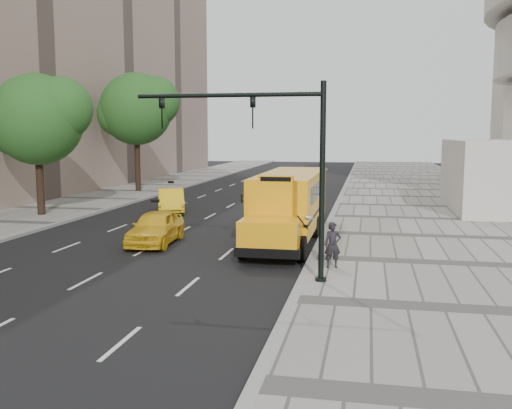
% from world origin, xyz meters
% --- Properties ---
extents(ground, '(140.00, 140.00, 0.00)m').
position_xyz_m(ground, '(0.00, 0.00, 0.00)').
color(ground, black).
rests_on(ground, ground).
extents(sidewalk_museum, '(12.00, 140.00, 0.15)m').
position_xyz_m(sidewalk_museum, '(12.00, 0.00, 0.07)').
color(sidewalk_museum, gray).
rests_on(sidewalk_museum, ground).
extents(sidewalk_far, '(6.00, 140.00, 0.15)m').
position_xyz_m(sidewalk_far, '(-11.00, 0.00, 0.07)').
color(sidewalk_far, gray).
rests_on(sidewalk_far, ground).
extents(curb_museum, '(0.30, 140.00, 0.15)m').
position_xyz_m(curb_museum, '(6.00, 0.00, 0.07)').
color(curb_museum, gray).
rests_on(curb_museum, ground).
extents(curb_far, '(0.30, 140.00, 0.15)m').
position_xyz_m(curb_far, '(-8.00, 0.00, 0.07)').
color(curb_far, gray).
rests_on(curb_far, ground).
extents(tree_b, '(5.81, 5.17, 8.17)m').
position_xyz_m(tree_b, '(-10.40, 2.81, 5.63)').
color(tree_b, black).
rests_on(tree_b, ground).
extents(tree_c, '(6.53, 5.80, 9.66)m').
position_xyz_m(tree_c, '(-10.39, 16.97, 6.81)').
color(tree_c, black).
rests_on(tree_c, ground).
extents(school_bus, '(2.96, 11.56, 3.19)m').
position_xyz_m(school_bus, '(4.50, -0.99, 1.76)').
color(school_bus, '#F6A410').
rests_on(school_bus, ground).
extents(taxi_near, '(2.02, 4.43, 1.47)m').
position_xyz_m(taxi_near, '(-1.03, -3.61, 0.74)').
color(taxi_near, yellow).
rests_on(taxi_near, ground).
extents(taxi_far, '(2.91, 4.59, 1.43)m').
position_xyz_m(taxi_far, '(-3.83, 6.25, 0.71)').
color(taxi_far, yellow).
rests_on(taxi_far, ground).
extents(pedestrian, '(0.67, 0.53, 1.61)m').
position_xyz_m(pedestrian, '(6.85, -7.20, 0.95)').
color(pedestrian, black).
rests_on(pedestrian, sidewalk_museum).
extents(traffic_signal, '(6.18, 0.36, 6.40)m').
position_xyz_m(traffic_signal, '(5.19, -9.06, 4.09)').
color(traffic_signal, black).
rests_on(traffic_signal, ground).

